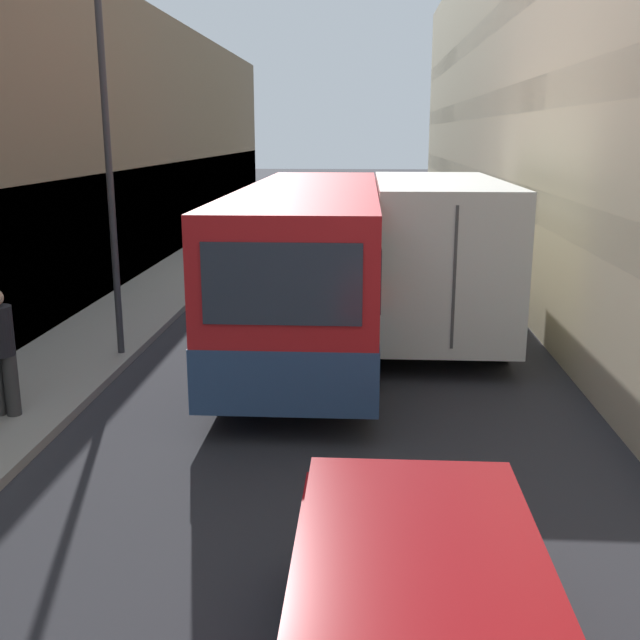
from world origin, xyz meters
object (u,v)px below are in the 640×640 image
(pedestrian, at_px, (0,349))
(box_truck, at_px, (433,247))
(bus, at_px, (312,261))
(street_lamp, at_px, (100,36))
(panel_van, at_px, (289,223))

(pedestrian, bearing_deg, box_truck, 43.62)
(bus, height_order, box_truck, box_truck)
(pedestrian, bearing_deg, bus, 49.00)
(bus, distance_m, street_lamp, 5.47)
(pedestrian, height_order, street_lamp, street_lamp)
(box_truck, xyz_separation_m, panel_van, (-4.07, 9.63, -0.64))
(bus, distance_m, box_truck, 2.94)
(panel_van, bearing_deg, bus, -81.94)
(pedestrian, bearing_deg, panel_van, 81.16)
(pedestrian, distance_m, street_lamp, 5.56)
(box_truck, distance_m, street_lamp, 7.72)
(box_truck, bearing_deg, panel_van, 112.91)
(bus, xyz_separation_m, pedestrian, (-4.05, -4.66, -0.51))
(panel_van, bearing_deg, street_lamp, -98.21)
(panel_van, xyz_separation_m, pedestrian, (-2.47, -15.86, 0.07))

